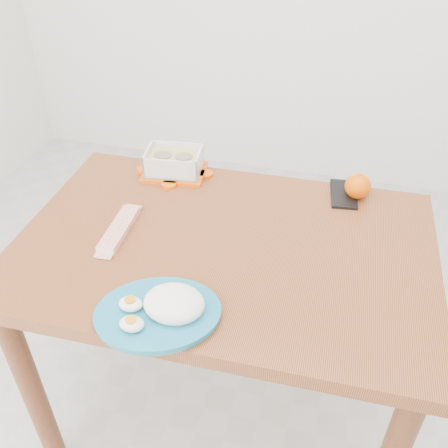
% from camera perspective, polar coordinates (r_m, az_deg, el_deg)
% --- Properties ---
extents(ground, '(3.50, 3.50, 0.00)m').
position_cam_1_polar(ground, '(1.77, 3.18, -24.13)').
color(ground, '#B7B7B2').
rests_on(ground, ground).
extents(dining_table, '(1.08, 0.73, 0.75)m').
position_cam_1_polar(dining_table, '(1.35, -0.00, -5.96)').
color(dining_table, brown).
rests_on(dining_table, ground).
extents(food_container, '(0.20, 0.16, 0.08)m').
position_cam_1_polar(food_container, '(1.53, -5.75, 7.00)').
color(food_container, '#ED5507').
rests_on(food_container, dining_table).
extents(orange_fruit, '(0.07, 0.07, 0.07)m').
position_cam_1_polar(orange_fruit, '(1.47, 15.05, 4.20)').
color(orange_fruit, red).
rests_on(orange_fruit, dining_table).
extents(rice_plate, '(0.34, 0.34, 0.07)m').
position_cam_1_polar(rice_plate, '(1.08, -7.01, -9.54)').
color(rice_plate, teal).
rests_on(rice_plate, dining_table).
extents(candy_bar, '(0.06, 0.19, 0.02)m').
position_cam_1_polar(candy_bar, '(1.33, -11.88, -0.53)').
color(candy_bar, red).
rests_on(candy_bar, dining_table).
extents(smartphone, '(0.09, 0.15, 0.01)m').
position_cam_1_polar(smartphone, '(1.48, 13.51, 3.35)').
color(smartphone, black).
rests_on(smartphone, dining_table).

